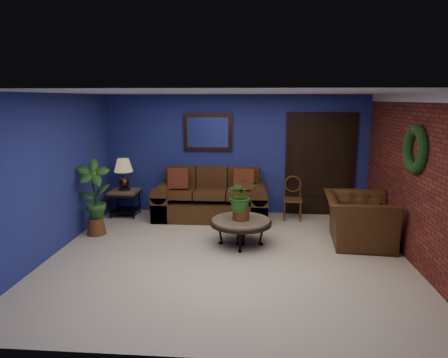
# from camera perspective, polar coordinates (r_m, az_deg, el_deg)

# --- Properties ---
(floor) EXTENTS (5.50, 5.50, 0.00)m
(floor) POSITION_cam_1_polar(r_m,az_deg,el_deg) (6.33, 0.62, -11.00)
(floor) COLOR beige
(floor) RESTS_ON ground
(wall_back) EXTENTS (5.50, 0.04, 2.50)m
(wall_back) POSITION_cam_1_polar(r_m,az_deg,el_deg) (8.43, 1.77, 3.49)
(wall_back) COLOR navy
(wall_back) RESTS_ON ground
(wall_left) EXTENTS (0.04, 5.00, 2.50)m
(wall_left) POSITION_cam_1_polar(r_m,az_deg,el_deg) (6.73, -23.43, 0.51)
(wall_left) COLOR navy
(wall_left) RESTS_ON ground
(wall_right_brick) EXTENTS (0.04, 5.00, 2.50)m
(wall_right_brick) POSITION_cam_1_polar(r_m,az_deg,el_deg) (6.41, 26.01, -0.22)
(wall_right_brick) COLOR maroon
(wall_right_brick) RESTS_ON ground
(ceiling) EXTENTS (5.50, 5.00, 0.02)m
(ceiling) POSITION_cam_1_polar(r_m,az_deg,el_deg) (5.85, 0.67, 12.27)
(ceiling) COLOR white
(ceiling) RESTS_ON wall_back
(crown_molding) EXTENTS (0.03, 5.00, 0.14)m
(crown_molding) POSITION_cam_1_polar(r_m,az_deg,el_deg) (6.29, 26.70, 10.38)
(crown_molding) COLOR white
(crown_molding) RESTS_ON wall_right_brick
(wall_mirror) EXTENTS (1.02, 0.06, 0.77)m
(wall_mirror) POSITION_cam_1_polar(r_m,az_deg,el_deg) (8.38, -2.35, 6.67)
(wall_mirror) COLOR #412515
(wall_mirror) RESTS_ON wall_back
(closet_door) EXTENTS (1.44, 0.06, 2.18)m
(closet_door) POSITION_cam_1_polar(r_m,az_deg,el_deg) (8.53, 13.58, 1.91)
(closet_door) COLOR black
(closet_door) RESTS_ON wall_back
(wreath) EXTENTS (0.16, 0.72, 0.72)m
(wreath) POSITION_cam_1_polar(r_m,az_deg,el_deg) (6.36, 25.70, 3.85)
(wreath) COLOR black
(wreath) RESTS_ON wall_right_brick
(sofa) EXTENTS (2.29, 0.99, 1.03)m
(sofa) POSITION_cam_1_polar(r_m,az_deg,el_deg) (8.24, -1.78, -3.18)
(sofa) COLOR #4D2E16
(sofa) RESTS_ON ground
(coffee_table) EXTENTS (1.03, 1.03, 0.44)m
(coffee_table) POSITION_cam_1_polar(r_m,az_deg,el_deg) (6.69, 2.42, -6.27)
(coffee_table) COLOR #534E48
(coffee_table) RESTS_ON ground
(end_table) EXTENTS (0.60, 0.60, 0.55)m
(end_table) POSITION_cam_1_polar(r_m,az_deg,el_deg) (8.57, -13.98, -2.40)
(end_table) COLOR #534E48
(end_table) RESTS_ON ground
(table_lamp) EXTENTS (0.38, 0.38, 0.64)m
(table_lamp) POSITION_cam_1_polar(r_m,az_deg,el_deg) (8.46, -14.16, 1.17)
(table_lamp) COLOR #412515
(table_lamp) RESTS_ON end_table
(side_chair) EXTENTS (0.39, 0.39, 0.87)m
(side_chair) POSITION_cam_1_polar(r_m,az_deg,el_deg) (8.22, 9.77, -2.26)
(side_chair) COLOR #573318
(side_chair) RESTS_ON ground
(armchair) EXTENTS (1.20, 1.34, 0.81)m
(armchair) POSITION_cam_1_polar(r_m,az_deg,el_deg) (7.14, 18.63, -5.53)
(armchair) COLOR #4D2E16
(armchair) RESTS_ON ground
(coffee_plant) EXTENTS (0.64, 0.59, 0.71)m
(coffee_plant) POSITION_cam_1_polar(r_m,az_deg,el_deg) (6.57, 2.46, -2.54)
(coffee_plant) COLOR brown
(coffee_plant) RESTS_ON coffee_table
(floor_plant) EXTENTS (0.41, 0.37, 0.78)m
(floor_plant) POSITION_cam_1_polar(r_m,az_deg,el_deg) (7.07, 20.47, -5.88)
(floor_plant) COLOR brown
(floor_plant) RESTS_ON ground
(tall_plant) EXTENTS (0.68, 0.56, 1.37)m
(tall_plant) POSITION_cam_1_polar(r_m,az_deg,el_deg) (7.46, -18.05, -2.19)
(tall_plant) COLOR brown
(tall_plant) RESTS_ON ground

